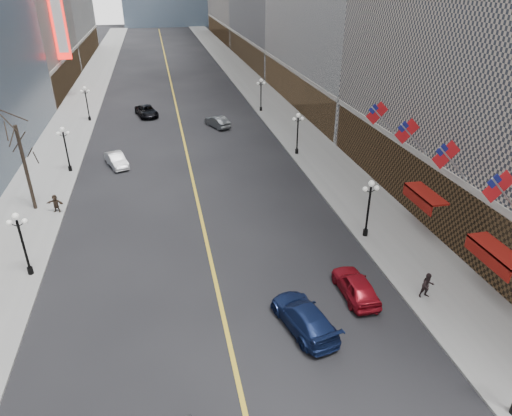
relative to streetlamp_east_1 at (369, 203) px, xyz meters
name	(u,v)px	position (x,y,z in m)	size (l,w,h in m)	color
sidewalk_east	(269,103)	(2.20, 40.00, -2.83)	(6.00, 230.00, 0.15)	gray
sidewalk_west	(77,114)	(-25.80, 40.00, -2.83)	(6.00, 230.00, 0.15)	gray
lane_line	(173,93)	(-11.80, 50.00, -2.89)	(0.25, 200.00, 0.02)	gold
streetlamp_east_1	(369,203)	(0.00, 0.00, 0.00)	(1.26, 0.44, 4.52)	black
streetlamp_east_2	(298,129)	(0.00, 18.00, 0.00)	(1.26, 0.44, 4.52)	black
streetlamp_east_3	(261,91)	(0.00, 36.00, 0.00)	(1.26, 0.44, 4.52)	black
streetlamp_west_1	(21,238)	(-23.60, 0.00, 0.00)	(1.26, 0.44, 4.52)	black
streetlamp_west_2	(65,145)	(-23.60, 18.00, 0.00)	(1.26, 0.44, 4.52)	black
streetlamp_west_3	(86,100)	(-23.60, 36.00, 0.00)	(1.26, 0.44, 4.52)	black
flag_2	(500,189)	(3.51, -8.00, 4.39)	(2.87, 0.12, 2.87)	#B2B2B7
flag_3	(448,157)	(3.51, -3.00, 4.39)	(2.87, 0.12, 2.87)	#B2B2B7
flag_4	(409,133)	(3.51, 2.00, 4.39)	(2.87, 0.12, 2.87)	#B2B2B7
flag_5	(379,115)	(3.51, 7.00, 4.39)	(2.87, 0.12, 2.87)	#B2B2B7
awning_b	(495,253)	(4.30, -8.00, 0.18)	(1.40, 4.00, 0.93)	maroon
awning_c	(423,195)	(4.30, 0.00, 0.18)	(1.40, 4.00, 0.93)	maroon
theatre_marquee	(58,17)	(-27.68, 50.00, 9.10)	(2.00, 0.55, 12.00)	red
tree_west_far	(18,139)	(-25.30, 10.00, 3.34)	(3.60, 3.60, 7.92)	#2D231C
car_nb_mid	(117,160)	(-19.11, 18.63, -2.21)	(1.46, 4.19, 1.38)	silver
car_nb_far	(147,111)	(-16.07, 36.93, -2.18)	(2.39, 5.19, 1.44)	black
car_sb_near	(304,317)	(-7.52, -8.51, -2.15)	(2.12, 5.20, 1.51)	#14224E
car_sb_mid	(356,286)	(-3.56, -6.44, -2.15)	(1.77, 4.40, 1.50)	maroon
car_sb_far	(217,122)	(-7.13, 29.85, -2.18)	(1.52, 4.36, 1.44)	#474A4E
ped_east_walk	(428,286)	(0.54, -7.63, -1.91)	(0.82, 0.45, 1.68)	black
ped_west_far	(56,203)	(-23.40, 8.95, -1.99)	(1.42, 0.41, 1.53)	#32251B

